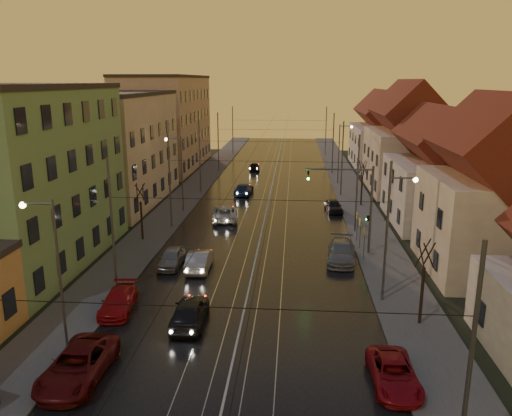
% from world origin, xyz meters
% --- Properties ---
extents(ground, '(160.00, 160.00, 0.00)m').
position_xyz_m(ground, '(0.00, 0.00, 0.00)').
color(ground, black).
rests_on(ground, ground).
extents(road, '(16.00, 120.00, 0.04)m').
position_xyz_m(road, '(0.00, 40.00, 0.02)').
color(road, black).
rests_on(road, ground).
extents(sidewalk_left, '(4.00, 120.00, 0.15)m').
position_xyz_m(sidewalk_left, '(-10.00, 40.00, 0.07)').
color(sidewalk_left, '#4C4C4C').
rests_on(sidewalk_left, ground).
extents(sidewalk_right, '(4.00, 120.00, 0.15)m').
position_xyz_m(sidewalk_right, '(10.00, 40.00, 0.07)').
color(sidewalk_right, '#4C4C4C').
rests_on(sidewalk_right, ground).
extents(tram_rail_0, '(0.06, 120.00, 0.03)m').
position_xyz_m(tram_rail_0, '(-2.20, 40.00, 0.06)').
color(tram_rail_0, gray).
rests_on(tram_rail_0, road).
extents(tram_rail_1, '(0.06, 120.00, 0.03)m').
position_xyz_m(tram_rail_1, '(-0.77, 40.00, 0.06)').
color(tram_rail_1, gray).
rests_on(tram_rail_1, road).
extents(tram_rail_2, '(0.06, 120.00, 0.03)m').
position_xyz_m(tram_rail_2, '(0.77, 40.00, 0.06)').
color(tram_rail_2, gray).
rests_on(tram_rail_2, road).
extents(tram_rail_3, '(0.06, 120.00, 0.03)m').
position_xyz_m(tram_rail_3, '(2.20, 40.00, 0.06)').
color(tram_rail_3, gray).
rests_on(tram_rail_3, road).
extents(apartment_left_1, '(10.00, 18.00, 13.00)m').
position_xyz_m(apartment_left_1, '(-17.50, 14.00, 6.50)').
color(apartment_left_1, '#64955F').
rests_on(apartment_left_1, ground).
extents(apartment_left_2, '(10.00, 20.00, 12.00)m').
position_xyz_m(apartment_left_2, '(-17.50, 34.00, 6.00)').
color(apartment_left_2, tan).
rests_on(apartment_left_2, ground).
extents(apartment_left_3, '(10.00, 24.00, 14.00)m').
position_xyz_m(apartment_left_3, '(-17.50, 58.00, 7.00)').
color(apartment_left_3, tan).
rests_on(apartment_left_3, ground).
extents(house_right_1, '(8.67, 10.20, 10.80)m').
position_xyz_m(house_right_1, '(17.00, 15.00, 5.45)').
color(house_right_1, '#C1AD94').
rests_on(house_right_1, ground).
extents(house_right_2, '(9.18, 12.24, 9.20)m').
position_xyz_m(house_right_2, '(17.00, 28.00, 4.64)').
color(house_right_2, '#BAB4AC').
rests_on(house_right_2, ground).
extents(house_right_3, '(9.18, 14.28, 11.50)m').
position_xyz_m(house_right_3, '(17.00, 43.00, 5.80)').
color(house_right_3, '#C1AD94').
rests_on(house_right_3, ground).
extents(house_right_4, '(9.18, 16.32, 10.00)m').
position_xyz_m(house_right_4, '(17.00, 61.00, 5.05)').
color(house_right_4, '#BAB4AC').
rests_on(house_right_4, ground).
extents(catenary_pole_r_0, '(0.16, 0.16, 9.00)m').
position_xyz_m(catenary_pole_r_0, '(8.60, -6.00, 4.50)').
color(catenary_pole_r_0, '#595B60').
rests_on(catenary_pole_r_0, ground).
extents(catenary_pole_l_1, '(0.16, 0.16, 9.00)m').
position_xyz_m(catenary_pole_l_1, '(-8.60, 9.00, 4.50)').
color(catenary_pole_l_1, '#595B60').
rests_on(catenary_pole_l_1, ground).
extents(catenary_pole_r_1, '(0.16, 0.16, 9.00)m').
position_xyz_m(catenary_pole_r_1, '(8.60, 9.00, 4.50)').
color(catenary_pole_r_1, '#595B60').
rests_on(catenary_pole_r_1, ground).
extents(catenary_pole_l_2, '(0.16, 0.16, 9.00)m').
position_xyz_m(catenary_pole_l_2, '(-8.60, 24.00, 4.50)').
color(catenary_pole_l_2, '#595B60').
rests_on(catenary_pole_l_2, ground).
extents(catenary_pole_r_2, '(0.16, 0.16, 9.00)m').
position_xyz_m(catenary_pole_r_2, '(8.60, 24.00, 4.50)').
color(catenary_pole_r_2, '#595B60').
rests_on(catenary_pole_r_2, ground).
extents(catenary_pole_l_3, '(0.16, 0.16, 9.00)m').
position_xyz_m(catenary_pole_l_3, '(-8.60, 39.00, 4.50)').
color(catenary_pole_l_3, '#595B60').
rests_on(catenary_pole_l_3, ground).
extents(catenary_pole_r_3, '(0.16, 0.16, 9.00)m').
position_xyz_m(catenary_pole_r_3, '(8.60, 39.00, 4.50)').
color(catenary_pole_r_3, '#595B60').
rests_on(catenary_pole_r_3, ground).
extents(catenary_pole_l_4, '(0.16, 0.16, 9.00)m').
position_xyz_m(catenary_pole_l_4, '(-8.60, 54.00, 4.50)').
color(catenary_pole_l_4, '#595B60').
rests_on(catenary_pole_l_4, ground).
extents(catenary_pole_r_4, '(0.16, 0.16, 9.00)m').
position_xyz_m(catenary_pole_r_4, '(8.60, 54.00, 4.50)').
color(catenary_pole_r_4, '#595B60').
rests_on(catenary_pole_r_4, ground).
extents(catenary_pole_l_5, '(0.16, 0.16, 9.00)m').
position_xyz_m(catenary_pole_l_5, '(-8.60, 72.00, 4.50)').
color(catenary_pole_l_5, '#595B60').
rests_on(catenary_pole_l_5, ground).
extents(catenary_pole_r_5, '(0.16, 0.16, 9.00)m').
position_xyz_m(catenary_pole_r_5, '(8.60, 72.00, 4.50)').
color(catenary_pole_r_5, '#595B60').
rests_on(catenary_pole_r_5, ground).
extents(street_lamp_0, '(1.75, 0.32, 8.00)m').
position_xyz_m(street_lamp_0, '(-9.10, 2.00, 4.89)').
color(street_lamp_0, '#595B60').
rests_on(street_lamp_0, ground).
extents(street_lamp_1, '(1.75, 0.32, 8.00)m').
position_xyz_m(street_lamp_1, '(9.10, 10.00, 4.89)').
color(street_lamp_1, '#595B60').
rests_on(street_lamp_1, ground).
extents(street_lamp_2, '(1.75, 0.32, 8.00)m').
position_xyz_m(street_lamp_2, '(-9.10, 30.00, 4.89)').
color(street_lamp_2, '#595B60').
rests_on(street_lamp_2, ground).
extents(street_lamp_3, '(1.75, 0.32, 8.00)m').
position_xyz_m(street_lamp_3, '(9.10, 46.00, 4.89)').
color(street_lamp_3, '#595B60').
rests_on(street_lamp_3, ground).
extents(traffic_light_mast, '(5.30, 0.32, 7.20)m').
position_xyz_m(traffic_light_mast, '(7.99, 18.00, 4.60)').
color(traffic_light_mast, '#595B60').
rests_on(traffic_light_mast, ground).
extents(bare_tree_0, '(1.09, 1.09, 5.11)m').
position_xyz_m(bare_tree_0, '(-10.20, 20.00, 2.49)').
color(bare_tree_0, black).
rests_on(bare_tree_0, ground).
extents(bare_tree_1, '(1.09, 1.09, 5.11)m').
position_xyz_m(bare_tree_1, '(10.20, 6.00, 2.49)').
color(bare_tree_1, black).
rests_on(bare_tree_1, ground).
extents(bare_tree_2, '(1.09, 1.09, 5.11)m').
position_xyz_m(bare_tree_2, '(10.40, 34.00, 2.49)').
color(bare_tree_2, black).
rests_on(bare_tree_2, ground).
extents(driving_car_0, '(1.97, 4.63, 1.56)m').
position_xyz_m(driving_car_0, '(-2.93, 5.12, 0.78)').
color(driving_car_0, black).
rests_on(driving_car_0, ground).
extents(driving_car_1, '(1.59, 4.45, 1.46)m').
position_xyz_m(driving_car_1, '(-3.95, 13.68, 0.73)').
color(driving_car_1, '#A9A9AE').
rests_on(driving_car_1, ground).
extents(driving_car_2, '(3.11, 5.54, 1.46)m').
position_xyz_m(driving_car_2, '(-3.94, 27.14, 0.73)').
color(driving_car_2, '#B9B9B9').
rests_on(driving_car_2, ground).
extents(driving_car_3, '(2.21, 4.89, 1.39)m').
position_xyz_m(driving_car_3, '(-3.20, 38.76, 0.70)').
color(driving_car_3, navy).
rests_on(driving_car_3, ground).
extents(driving_car_4, '(1.91, 3.99, 1.32)m').
position_xyz_m(driving_car_4, '(-3.22, 55.49, 0.66)').
color(driving_car_4, black).
rests_on(driving_car_4, ground).
extents(parked_left_1, '(2.50, 5.34, 1.48)m').
position_xyz_m(parked_left_1, '(-7.01, -0.65, 0.74)').
color(parked_left_1, '#560E11').
rests_on(parked_left_1, ground).
extents(parked_left_2, '(2.19, 4.48, 1.25)m').
position_xyz_m(parked_left_2, '(-7.60, 6.48, 0.63)').
color(parked_left_2, '#AE1116').
rests_on(parked_left_2, ground).
extents(parked_left_3, '(1.64, 3.98, 1.35)m').
position_xyz_m(parked_left_3, '(-6.20, 14.15, 0.68)').
color(parked_left_3, gray).
rests_on(parked_left_3, ground).
extents(parked_right_0, '(2.12, 4.43, 1.22)m').
position_xyz_m(parked_right_0, '(7.60, -0.02, 0.61)').
color(parked_right_0, maroon).
rests_on(parked_right_0, ground).
extents(parked_right_1, '(2.59, 5.34, 1.50)m').
position_xyz_m(parked_right_1, '(6.64, 16.22, 0.75)').
color(parked_right_1, gray).
rests_on(parked_right_1, ground).
extents(parked_right_2, '(2.00, 3.99, 1.31)m').
position_xyz_m(parked_right_2, '(7.15, 31.24, 0.65)').
color(parked_right_2, black).
rests_on(parked_right_2, ground).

